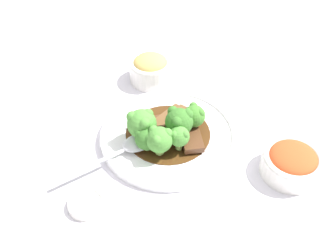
{
  "coord_description": "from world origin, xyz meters",
  "views": [
    {
      "loc": [
        -0.12,
        -0.53,
        0.55
      ],
      "look_at": [
        0.0,
        0.0,
        0.03
      ],
      "focal_mm": 42.0,
      "sensor_mm": 36.0,
      "label": 1
    }
  ],
  "objects": [
    {
      "name": "ground_plane",
      "position": [
        0.0,
        0.0,
        0.0
      ],
      "size": [
        4.0,
        4.0,
        0.0
      ],
      "primitive_type": "plane",
      "color": "silver"
    },
    {
      "name": "main_plate",
      "position": [
        0.0,
        0.0,
        0.01
      ],
      "size": [
        0.26,
        0.26,
        0.02
      ],
      "color": "white",
      "rests_on": "ground_plane"
    },
    {
      "name": "beef_strip_0",
      "position": [
        -0.02,
        -0.02,
        0.03
      ],
      "size": [
        0.03,
        0.05,
        0.01
      ],
      "color": "#56331E",
      "rests_on": "main_plate"
    },
    {
      "name": "beef_strip_1",
      "position": [
        -0.03,
        0.02,
        0.03
      ],
      "size": [
        0.07,
        0.03,
        0.01
      ],
      "color": "#56331E",
      "rests_on": "main_plate"
    },
    {
      "name": "beef_strip_2",
      "position": [
        0.01,
        0.03,
        0.03
      ],
      "size": [
        0.08,
        0.07,
        0.01
      ],
      "color": "brown",
      "rests_on": "main_plate"
    },
    {
      "name": "beef_strip_3",
      "position": [
        0.04,
        -0.04,
        0.02
      ],
      "size": [
        0.04,
        0.06,
        0.01
      ],
      "color": "#56331E",
      "rests_on": "main_plate"
    },
    {
      "name": "beef_strip_4",
      "position": [
        0.05,
        0.03,
        0.03
      ],
      "size": [
        0.06,
        0.06,
        0.01
      ],
      "color": "brown",
      "rests_on": "main_plate"
    },
    {
      "name": "broccoli_floret_0",
      "position": [
        0.02,
        -0.02,
        0.06
      ],
      "size": [
        0.05,
        0.05,
        0.06
      ],
      "color": "#8EB756",
      "rests_on": "main_plate"
    },
    {
      "name": "broccoli_floret_1",
      "position": [
        -0.05,
        -0.03,
        0.05
      ],
      "size": [
        0.04,
        0.04,
        0.05
      ],
      "color": "#7FA84C",
      "rests_on": "main_plate"
    },
    {
      "name": "broccoli_floret_2",
      "position": [
        0.05,
        0.0,
        0.05
      ],
      "size": [
        0.04,
        0.04,
        0.05
      ],
      "color": "#7FA84C",
      "rests_on": "main_plate"
    },
    {
      "name": "broccoli_floret_3",
      "position": [
        -0.03,
        -0.05,
        0.05
      ],
      "size": [
        0.05,
        0.05,
        0.06
      ],
      "color": "#7FA84C",
      "rests_on": "main_plate"
    },
    {
      "name": "broccoli_floret_4",
      "position": [
        -0.05,
        -0.01,
        0.06
      ],
      "size": [
        0.06,
        0.06,
        0.06
      ],
      "color": "#8EB756",
      "rests_on": "main_plate"
    },
    {
      "name": "broccoli_floret_5",
      "position": [
        0.01,
        -0.05,
        0.05
      ],
      "size": [
        0.04,
        0.04,
        0.05
      ],
      "color": "#7FA84C",
      "rests_on": "main_plate"
    },
    {
      "name": "serving_spoon",
      "position": [
        -0.08,
        -0.03,
        0.03
      ],
      "size": [
        0.19,
        0.09,
        0.01
      ],
      "color": "silver",
      "rests_on": "main_plate"
    },
    {
      "name": "side_bowl_kimchi",
      "position": [
        0.19,
        -0.13,
        0.03
      ],
      "size": [
        0.11,
        0.11,
        0.05
      ],
      "color": "white",
      "rests_on": "ground_plane"
    },
    {
      "name": "side_bowl_appetizer",
      "position": [
        0.01,
        0.2,
        0.03
      ],
      "size": [
        0.1,
        0.1,
        0.06
      ],
      "color": "white",
      "rests_on": "ground_plane"
    },
    {
      "name": "sauce_dish",
      "position": [
        -0.17,
        -0.12,
        0.01
      ],
      "size": [
        0.06,
        0.06,
        0.01
      ],
      "color": "white",
      "rests_on": "ground_plane"
    }
  ]
}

